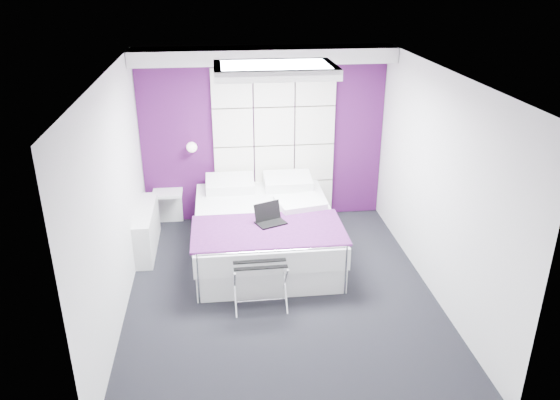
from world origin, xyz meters
name	(u,v)px	position (x,y,z in m)	size (l,w,h in m)	color
floor	(281,292)	(0.00, 0.00, 0.00)	(4.40, 4.40, 0.00)	black
ceiling	(281,74)	(0.00, 0.00, 2.60)	(4.40, 4.40, 0.00)	white
wall_back	(264,136)	(0.00, 2.20, 1.30)	(3.60, 3.60, 0.00)	white
wall_left	(115,200)	(-1.80, 0.00, 1.30)	(4.40, 4.40, 0.00)	white
wall_right	(437,186)	(1.80, 0.00, 1.30)	(4.40, 4.40, 0.00)	white
accent_wall	(264,136)	(0.00, 2.19, 1.30)	(3.58, 0.02, 2.58)	#441047
soffit	(264,55)	(0.00, 1.95, 2.50)	(3.58, 0.50, 0.20)	white
headboard	(274,145)	(0.15, 2.14, 1.17)	(1.80, 0.08, 2.30)	silver
skylight	(275,69)	(0.00, 0.60, 2.55)	(1.36, 0.86, 0.12)	white
wall_lamp	(192,146)	(-1.05, 2.06, 1.22)	(0.15, 0.15, 0.15)	white
radiator	(147,229)	(-1.69, 1.30, 0.30)	(0.22, 1.20, 0.60)	white
bed	(264,230)	(-0.11, 1.01, 0.34)	(1.87, 2.27, 0.79)	white
nightstand	(167,193)	(-1.45, 2.02, 0.53)	(0.43, 0.33, 0.05)	white
luggage_rack	(260,283)	(-0.27, -0.23, 0.29)	(0.59, 0.44, 0.58)	silver
laptop	(270,218)	(-0.06, 0.63, 0.70)	(0.35, 0.25, 0.25)	black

